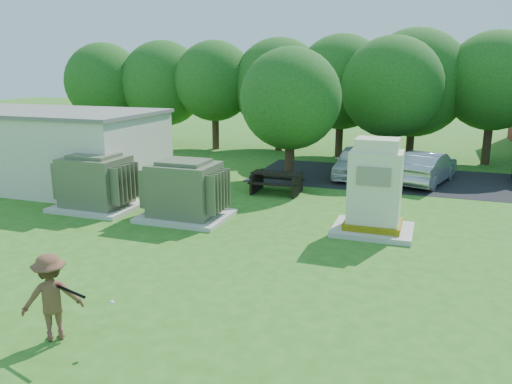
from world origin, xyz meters
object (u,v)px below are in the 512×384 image
at_px(picnic_table, 277,180).
at_px(batter, 52,297).
at_px(car_white, 354,162).
at_px(car_silver_a, 427,167).
at_px(transformer_right, 185,191).
at_px(generator_cabinet, 375,192).
at_px(transformer_left, 96,183).

height_order(picnic_table, batter, batter).
distance_m(batter, car_white, 17.19).
relative_size(picnic_table, car_silver_a, 0.46).
distance_m(transformer_right, car_white, 9.94).
bearing_deg(batter, transformer_right, -120.46).
relative_size(car_white, car_silver_a, 0.95).
distance_m(picnic_table, car_silver_a, 7.14).
distance_m(transformer_right, generator_cabinet, 6.43).
distance_m(car_white, car_silver_a, 3.38).
distance_m(generator_cabinet, picnic_table, 5.94).
xyz_separation_m(transformer_right, car_white, (4.51, 8.85, -0.24)).
height_order(batter, car_silver_a, batter).
xyz_separation_m(transformer_right, batter, (1.28, -8.04, -0.09)).
relative_size(transformer_right, batter, 1.71).
height_order(transformer_left, transformer_right, same).
relative_size(transformer_right, generator_cabinet, 0.99).
distance_m(transformer_right, batter, 8.14).
distance_m(generator_cabinet, batter, 10.07).
relative_size(transformer_right, picnic_table, 1.45).
height_order(transformer_right, car_white, transformer_right).
xyz_separation_m(generator_cabinet, car_silver_a, (1.48, 7.87, -0.59)).
bearing_deg(transformer_left, picnic_table, 38.46).
distance_m(picnic_table, batter, 12.56).
distance_m(transformer_left, car_white, 12.07).
distance_m(picnic_table, car_white, 5.05).
xyz_separation_m(picnic_table, batter, (-0.67, -12.53, 0.33)).
bearing_deg(transformer_right, transformer_left, 180.00).
height_order(transformer_left, car_white, transformer_left).
bearing_deg(car_silver_a, generator_cabinet, 94.99).
bearing_deg(generator_cabinet, transformer_left, -176.46).
height_order(car_white, car_silver_a, car_silver_a).
height_order(transformer_left, car_silver_a, transformer_left).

